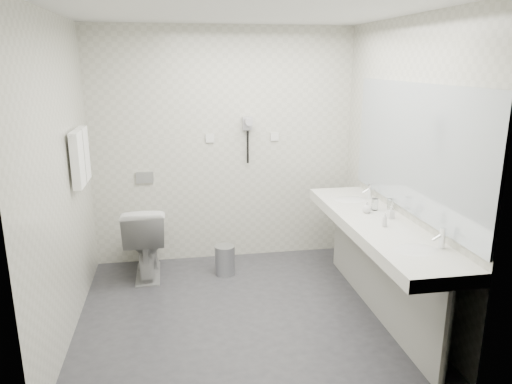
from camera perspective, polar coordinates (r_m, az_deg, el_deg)
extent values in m
plane|color=#2C2C31|center=(4.37, -1.65, -14.01)|extent=(2.80, 2.80, 0.00)
plane|color=silver|center=(3.83, -1.95, 20.68)|extent=(2.80, 2.80, 0.00)
plane|color=beige|center=(5.18, -3.81, 5.35)|extent=(2.80, 0.00, 2.80)
plane|color=beige|center=(2.69, 2.10, -4.02)|extent=(2.80, 0.00, 2.80)
plane|color=beige|center=(3.98, -22.18, 1.23)|extent=(0.00, 2.60, 2.60)
plane|color=beige|center=(4.33, 16.88, 2.78)|extent=(0.00, 2.60, 2.60)
cube|color=silver|center=(4.16, 14.22, -3.97)|extent=(0.55, 2.20, 0.10)
cube|color=#979790|center=(4.33, 14.16, -9.27)|extent=(0.03, 2.15, 0.75)
cylinder|color=silver|center=(3.53, 21.62, -15.86)|extent=(0.06, 0.06, 0.75)
cylinder|color=silver|center=(5.23, 9.92, -4.69)|extent=(0.06, 0.06, 0.75)
cube|color=#B2BCC6|center=(4.12, 18.14, 4.89)|extent=(0.02, 2.20, 1.05)
ellipsoid|color=silver|center=(3.61, 18.40, -6.73)|extent=(0.40, 0.31, 0.05)
ellipsoid|color=silver|center=(4.72, 11.11, -1.05)|extent=(0.40, 0.31, 0.05)
cylinder|color=silver|center=(3.67, 21.22, -5.11)|extent=(0.04, 0.04, 0.15)
cylinder|color=silver|center=(4.77, 13.36, 0.11)|extent=(0.04, 0.04, 0.15)
imported|color=beige|center=(4.22, 15.71, -2.34)|extent=(0.05, 0.05, 0.11)
imported|color=beige|center=(4.33, 13.01, -1.77)|extent=(0.11, 0.11, 0.10)
imported|color=beige|center=(4.00, 15.02, -3.17)|extent=(0.05, 0.05, 0.12)
cylinder|color=silver|center=(4.42, 13.90, -1.44)|extent=(0.06, 0.06, 0.11)
cylinder|color=silver|center=(4.47, 15.63, -1.41)|extent=(0.07, 0.07, 0.10)
imported|color=silver|center=(5.05, -12.99, -5.55)|extent=(0.43, 0.75, 0.75)
cube|color=#B2B5BA|center=(5.21, -13.07, 1.67)|extent=(0.18, 0.02, 0.12)
cylinder|color=#B2B5BA|center=(5.03, -3.70, -8.11)|extent=(0.22, 0.22, 0.29)
cylinder|color=#B2B5BA|center=(4.97, -3.73, -6.49)|extent=(0.21, 0.21, 0.02)
cylinder|color=silver|center=(4.45, -20.49, 6.70)|extent=(0.02, 0.62, 0.02)
cube|color=white|center=(4.34, -20.42, 3.58)|extent=(0.07, 0.24, 0.48)
cube|color=white|center=(4.61, -19.82, 4.27)|extent=(0.07, 0.24, 0.48)
cube|color=#9C9BA1|center=(5.15, -1.03, 8.13)|extent=(0.10, 0.04, 0.14)
cylinder|color=#9C9BA1|center=(5.08, -0.91, 8.37)|extent=(0.08, 0.14, 0.08)
cylinder|color=black|center=(5.17, -0.99, 5.36)|extent=(0.02, 0.02, 0.35)
cube|color=silver|center=(5.14, -5.49, 6.36)|extent=(0.09, 0.02, 0.09)
cube|color=silver|center=(5.24, 2.21, 6.59)|extent=(0.09, 0.02, 0.09)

